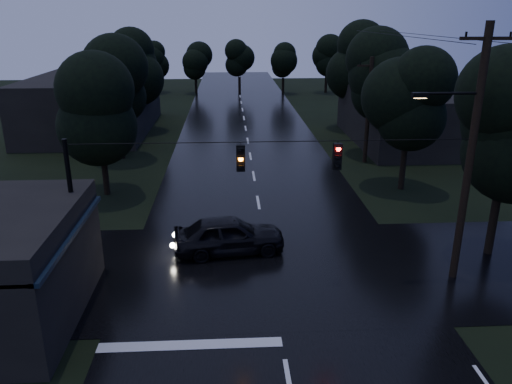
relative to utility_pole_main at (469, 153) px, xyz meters
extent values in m
cube|color=black|center=(-7.41, 19.00, -5.26)|extent=(12.00, 120.00, 0.02)
cube|color=black|center=(-7.41, 1.00, -5.26)|extent=(60.00, 9.00, 0.02)
cube|color=black|center=(-14.41, -2.00, -2.06)|extent=(0.30, 7.00, 0.15)
cylinder|color=black|center=(-14.61, -5.00, -3.76)|extent=(0.10, 0.10, 3.00)
cylinder|color=black|center=(-14.61, 1.00, -3.76)|extent=(0.10, 0.10, 3.00)
cube|color=#FFC866|center=(-14.46, -3.50, -2.76)|extent=(0.06, 1.60, 0.50)
cube|color=#FFC866|center=(-14.46, -0.80, -2.76)|extent=(0.06, 1.20, 0.50)
cube|color=black|center=(6.59, 23.00, -3.06)|extent=(10.00, 14.00, 4.40)
cube|color=black|center=(-21.41, 29.00, -2.76)|extent=(10.00, 16.00, 5.00)
cylinder|color=black|center=(0.09, 0.00, -0.26)|extent=(0.30, 0.30, 10.00)
cube|color=black|center=(0.09, 0.00, 4.14)|extent=(2.00, 0.12, 0.12)
cylinder|color=black|center=(-1.01, 0.00, 2.24)|extent=(2.20, 0.10, 0.10)
cube|color=black|center=(-2.11, 0.00, 2.19)|extent=(0.60, 0.25, 0.18)
cube|color=#FFB266|center=(-2.11, 0.00, 2.09)|extent=(0.45, 0.18, 0.03)
cylinder|color=black|center=(0.89, 17.00, -1.51)|extent=(0.30, 0.30, 7.50)
cube|color=black|center=(0.89, 17.00, 1.64)|extent=(2.00, 0.12, 0.12)
cylinder|color=black|center=(-14.91, 0.00, -2.26)|extent=(0.18, 0.18, 6.00)
cylinder|color=black|center=(-7.41, 0.00, 0.54)|extent=(15.00, 0.03, 0.03)
cube|color=black|center=(-8.61, 0.00, -0.06)|extent=(0.32, 0.25, 1.00)
sphere|color=orange|center=(-8.61, -0.15, -0.06)|extent=(0.18, 0.18, 0.18)
cube|color=black|center=(-5.01, 0.00, -0.06)|extent=(0.32, 0.25, 1.00)
sphere|color=#FF0C07|center=(-5.01, -0.15, -0.06)|extent=(0.18, 0.18, 0.18)
cylinder|color=black|center=(2.59, 2.00, -3.86)|extent=(0.36, 0.36, 2.80)
sphere|color=black|center=(2.59, 2.00, -0.46)|extent=(4.48, 4.48, 4.48)
sphere|color=black|center=(2.59, 2.00, 0.74)|extent=(4.48, 4.48, 4.48)
cylinder|color=black|center=(-16.41, 11.00, -4.03)|extent=(0.36, 0.36, 2.45)
sphere|color=black|center=(-16.41, 11.00, -1.06)|extent=(3.92, 3.92, 3.92)
sphere|color=black|center=(-16.41, 11.00, -0.01)|extent=(3.92, 3.92, 3.92)
sphere|color=black|center=(-16.41, 11.00, 1.04)|extent=(3.92, 3.92, 3.92)
cylinder|color=black|center=(-17.01, 19.00, -3.95)|extent=(0.36, 0.36, 2.62)
sphere|color=black|center=(-17.01, 19.00, -0.76)|extent=(4.20, 4.20, 4.20)
sphere|color=black|center=(-17.01, 19.00, 0.37)|extent=(4.20, 4.20, 4.20)
sphere|color=black|center=(-17.01, 19.00, 1.49)|extent=(4.20, 4.20, 4.20)
cylinder|color=black|center=(-17.61, 29.00, -3.86)|extent=(0.36, 0.36, 2.80)
sphere|color=black|center=(-17.61, 29.00, -0.46)|extent=(4.48, 4.48, 4.48)
sphere|color=black|center=(-17.61, 29.00, 0.74)|extent=(4.48, 4.48, 4.48)
sphere|color=black|center=(-17.61, 29.00, 1.94)|extent=(4.48, 4.48, 4.48)
cylinder|color=black|center=(1.59, 11.00, -3.95)|extent=(0.36, 0.36, 2.62)
sphere|color=black|center=(1.59, 11.00, -0.76)|extent=(4.20, 4.20, 4.20)
sphere|color=black|center=(1.59, 11.00, 0.37)|extent=(4.20, 4.20, 4.20)
sphere|color=black|center=(1.59, 11.00, 1.49)|extent=(4.20, 4.20, 4.20)
cylinder|color=black|center=(2.19, 19.00, -3.86)|extent=(0.36, 0.36, 2.80)
sphere|color=black|center=(2.19, 19.00, -0.46)|extent=(4.48, 4.48, 4.48)
sphere|color=black|center=(2.19, 19.00, 0.74)|extent=(4.48, 4.48, 4.48)
sphere|color=black|center=(2.19, 19.00, 1.94)|extent=(4.48, 4.48, 4.48)
cylinder|color=black|center=(2.79, 29.00, -3.77)|extent=(0.36, 0.36, 2.97)
sphere|color=black|center=(2.79, 29.00, -0.16)|extent=(4.76, 4.76, 4.76)
sphere|color=black|center=(2.79, 29.00, 1.12)|extent=(4.76, 4.76, 4.76)
sphere|color=black|center=(2.79, 29.00, 2.39)|extent=(4.76, 4.76, 4.76)
imported|color=black|center=(-9.10, 2.78, -4.41)|extent=(5.18, 2.61, 1.69)
camera|label=1|loc=(-9.03, -17.74, 4.89)|focal=35.00mm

